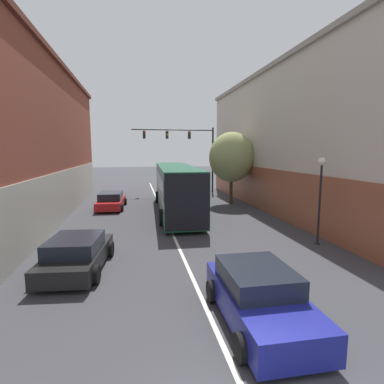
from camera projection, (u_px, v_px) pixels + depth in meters
name	position (u px, v px, depth m)	size (l,w,h in m)	color
lane_center_line	(165.00, 218.00, 20.05)	(0.14, 44.03, 0.01)	silver
building_right_storefront	(322.00, 139.00, 23.12)	(10.15, 26.43, 10.41)	beige
bus	(176.00, 186.00, 21.77)	(3.12, 12.96, 3.37)	#145133
hatchback_foreground	(259.00, 297.00, 7.82)	(2.17, 4.24, 1.44)	navy
parked_car_left_near	(111.00, 201.00, 23.29)	(2.26, 4.71, 1.28)	red
parked_car_left_mid	(77.00, 254.00, 11.22)	(2.50, 4.46, 1.32)	black
traffic_signal_gantry	(187.00, 144.00, 31.67)	(8.67, 0.36, 6.92)	black
street_lamp	(320.00, 188.00, 14.07)	(0.38, 0.38, 4.16)	black
street_tree_near	(232.00, 157.00, 24.84)	(3.76, 3.39, 6.00)	#3D2D1E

